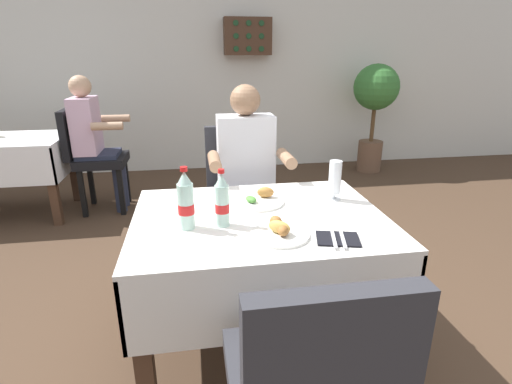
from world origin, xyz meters
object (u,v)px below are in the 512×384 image
cola_bottle_primary (222,201)px  background_dining_table (8,158)px  seated_diner_far (247,173)px  chair_far_diner_seat (239,191)px  main_dining_table (259,247)px  cola_bottle_secondary (186,202)px  plate_near_camera (280,231)px  background_patron (94,137)px  wall_bottle_rack (248,36)px  background_chair_right (91,154)px  napkin_cutlery_set (338,239)px  plate_far_diner (259,200)px  beer_glass_left (335,179)px  potted_plant_corner (375,100)px

cola_bottle_primary → background_dining_table: (-1.77, 2.17, -0.29)m
seated_diner_far → chair_far_diner_seat: bearing=111.7°
main_dining_table → cola_bottle_secondary: size_ratio=4.23×
main_dining_table → plate_near_camera: bearing=-78.5°
background_patron → wall_bottle_rack: (1.60, 1.21, 0.91)m
background_dining_table → background_chair_right: bearing=0.0°
main_dining_table → napkin_cutlery_set: (0.27, -0.30, 0.17)m
plate_far_diner → cola_bottle_secondary: (-0.36, -0.25, 0.11)m
napkin_cutlery_set → chair_far_diner_seat: bearing=103.4°
cola_bottle_primary → cola_bottle_secondary: size_ratio=0.93×
plate_far_diner → background_dining_table: 2.76m
plate_far_diner → chair_far_diner_seat: bearing=92.3°
beer_glass_left → background_chair_right: bearing=130.4°
chair_far_diner_seat → napkin_cutlery_set: 1.18m
main_dining_table → background_patron: size_ratio=0.92×
cola_bottle_primary → seated_diner_far: bearing=74.8°
napkin_cutlery_set → background_patron: background_patron is taller
cola_bottle_secondary → napkin_cutlery_set: cola_bottle_secondary is taller
plate_near_camera → background_dining_table: plate_near_camera is taller
plate_far_diner → napkin_cutlery_set: size_ratio=1.31×
chair_far_diner_seat → main_dining_table: bearing=-90.0°
main_dining_table → background_chair_right: (-1.24, 2.08, -0.01)m
beer_glass_left → background_patron: background_patron is taller
seated_diner_far → background_patron: bearing=132.3°
cola_bottle_primary → napkin_cutlery_set: bearing=-25.7°
seated_diner_far → napkin_cutlery_set: bearing=-77.6°
background_chair_right → potted_plant_corner: 3.31m
beer_glass_left → background_chair_right: 2.56m
plate_far_diner → napkin_cutlery_set: plate_far_diner is taller
seated_diner_far → cola_bottle_primary: size_ratio=4.93×
background_dining_table → potted_plant_corner: size_ratio=0.76×
background_chair_right → background_patron: 0.16m
plate_far_diner → background_patron: 2.27m
main_dining_table → background_dining_table: size_ratio=1.15×
plate_far_diner → background_chair_right: bearing=123.4°
cola_bottle_primary → background_dining_table: 2.81m
main_dining_table → seated_diner_far: size_ratio=0.92×
background_dining_table → wall_bottle_rack: size_ratio=1.80×
background_chair_right → wall_bottle_rack: wall_bottle_rack is taller
beer_glass_left → background_dining_table: bearing=140.6°
background_chair_right → plate_near_camera: bearing=-60.9°
napkin_cutlery_set → background_dining_table: napkin_cutlery_set is taller
plate_near_camera → wall_bottle_rack: size_ratio=0.44×
beer_glass_left → wall_bottle_rack: (0.00, 3.14, 0.79)m
background_chair_right → potted_plant_corner: size_ratio=0.73×
background_patron → main_dining_table: bearing=-60.3°
beer_glass_left → background_chair_right: background_chair_right is taller
background_chair_right → potted_plant_corner: (3.18, 0.86, 0.34)m
beer_glass_left → wall_bottle_rack: 3.24m
seated_diner_far → background_chair_right: (-1.28, 1.35, -0.16)m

